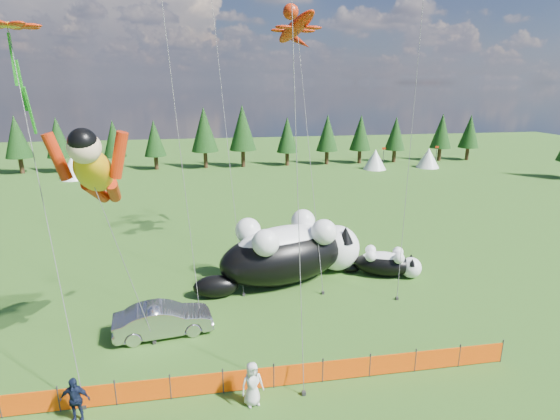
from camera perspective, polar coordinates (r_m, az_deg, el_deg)
The scene contains 12 objects.
ground at distance 21.16m, azimuth -4.92°, elevation -17.37°, with size 160.00×160.00×0.00m, color #103A0A.
safety_fence at distance 18.43m, azimuth -4.12°, elevation -21.19°, with size 22.06×0.06×1.10m.
tree_line at distance 63.08m, azimuth -8.49°, elevation 9.09°, with size 90.00×4.00×8.00m, color black, non-canonical shape.
festival_tents at distance 59.76m, azimuth 2.40°, elevation 6.33°, with size 50.00×3.20×2.80m, color white, non-canonical shape.
cat_large at distance 26.64m, azimuth 1.47°, elevation -5.35°, with size 10.71×6.28×3.98m.
cat_small at distance 28.39m, azimuth 13.75°, elevation -6.73°, with size 4.69×2.88×1.76m.
car at distance 22.33m, azimuth -15.00°, elevation -13.67°, with size 1.62×4.64×1.53m, color #B3B2B7.
spectator_c at distance 18.38m, azimuth -25.22°, elevation -21.51°, with size 1.05×0.54×1.79m, color black.
spectator_e at distance 17.59m, azimuth -3.64°, elevation -21.72°, with size 0.86×0.56×1.76m, color silver.
superhero_kite at distance 18.96m, azimuth -23.08°, elevation 4.68°, with size 4.74×5.10×10.55m.
gecko_kite at distance 29.80m, azimuth 2.10°, elevation 22.75°, with size 4.83×10.41×16.91m.
flower_kite at distance 20.94m, azimuth -31.99°, elevation 19.32°, with size 4.08×6.62×14.74m.
Camera 1 is at (-1.20, -17.59, 11.70)m, focal length 28.00 mm.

